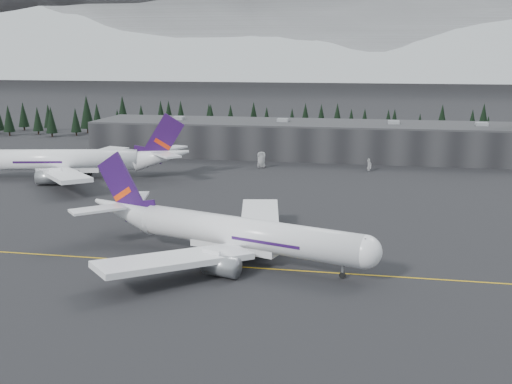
% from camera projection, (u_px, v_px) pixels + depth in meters
% --- Properties ---
extents(ground, '(1400.00, 1400.00, 0.00)m').
position_uv_depth(ground, '(235.00, 263.00, 117.06)').
color(ground, black).
rests_on(ground, ground).
extents(taxiline, '(400.00, 0.40, 0.02)m').
position_uv_depth(taxiline, '(233.00, 267.00, 115.14)').
color(taxiline, gold).
rests_on(taxiline, ground).
extents(terminal, '(160.00, 30.00, 12.60)m').
position_uv_depth(terminal, '(310.00, 139.00, 235.64)').
color(terminal, black).
rests_on(terminal, ground).
extents(treeline, '(360.00, 20.00, 15.00)m').
position_uv_depth(treeline, '(319.00, 125.00, 270.88)').
color(treeline, black).
rests_on(treeline, ground).
extents(mountain_ridge, '(4400.00, 900.00, 420.00)m').
position_uv_depth(mountain_ridge, '(365.00, 75.00, 1076.47)').
color(mountain_ridge, white).
rests_on(mountain_ridge, ground).
extents(jet_main, '(60.41, 54.49, 18.24)m').
position_uv_depth(jet_main, '(223.00, 231.00, 119.31)').
color(jet_main, white).
rests_on(jet_main, ground).
extents(jet_parked, '(66.75, 61.00, 19.86)m').
position_uv_depth(jet_parked, '(78.00, 160.00, 194.26)').
color(jet_parked, white).
rests_on(jet_parked, ground).
extents(gse_vehicle_a, '(3.73, 5.86, 1.51)m').
position_uv_depth(gse_vehicle_a, '(261.00, 166.00, 212.87)').
color(gse_vehicle_a, silver).
rests_on(gse_vehicle_a, ground).
extents(gse_vehicle_b, '(4.17, 1.74, 1.41)m').
position_uv_depth(gse_vehicle_b, '(369.00, 169.00, 207.35)').
color(gse_vehicle_b, silver).
rests_on(gse_vehicle_b, ground).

